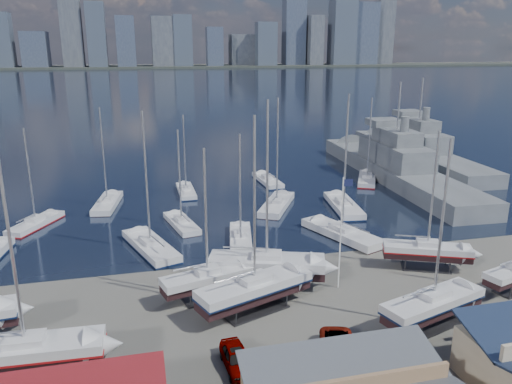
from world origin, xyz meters
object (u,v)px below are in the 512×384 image
object	(u,v)px
naval_ship_east	(394,169)
car_a	(237,358)
naval_ship_west	(416,152)
flagpole	(342,226)

from	to	relation	value
naval_ship_east	car_a	world-z (taller)	naval_ship_east
naval_ship_east	naval_ship_west	bearing A→B (deg)	-41.54
flagpole	car_a	bearing A→B (deg)	-140.42
car_a	naval_ship_west	bearing A→B (deg)	46.91
naval_ship_west	car_a	xyz separation A→B (m)	(-49.57, -59.02, -0.88)
car_a	flagpole	bearing A→B (deg)	36.53
naval_ship_west	flagpole	bearing A→B (deg)	145.00
naval_ship_east	car_a	distance (m)	60.22
car_a	naval_ship_east	bearing A→B (deg)	47.98
naval_ship_west	flagpole	distance (m)	61.92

